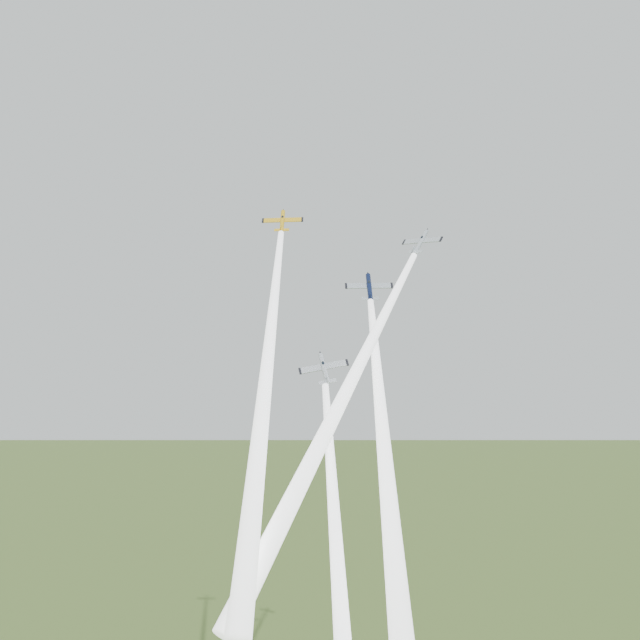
{
  "coord_description": "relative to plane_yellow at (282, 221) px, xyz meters",
  "views": [
    {
      "loc": [
        38.36,
        -116.01,
        84.37
      ],
      "look_at": [
        0.0,
        -6.0,
        92.0
      ],
      "focal_mm": 45.0,
      "sensor_mm": 36.0,
      "label": 1
    }
  ],
  "objects": [
    {
      "name": "smoke_trail_navy",
      "position": [
        22.94,
        -22.16,
        -34.7
      ],
      "size": [
        16.86,
        38.94,
        43.18
      ],
      "primitive_type": null,
      "rotation": [
        -0.75,
        0.0,
        0.36
      ],
      "color": "white"
    },
    {
      "name": "plane_navy",
      "position": [
        15.44,
        -2.11,
        -11.73
      ],
      "size": [
        9.15,
        8.16,
        6.33
      ],
      "primitive_type": null,
      "rotation": [
        0.82,
        -0.01,
        0.36
      ],
      "color": "#0B1434"
    },
    {
      "name": "plane_yellow",
      "position": [
        0.0,
        0.0,
        0.0
      ],
      "size": [
        8.23,
        7.17,
        5.86
      ],
      "primitive_type": null,
      "rotation": [
        0.82,
        -0.02,
        0.29
      ],
      "color": "gold"
    },
    {
      "name": "smoke_trail_silver_right",
      "position": [
        16.73,
        -22.6,
        -29.92
      ],
      "size": [
        15.0,
        43.75,
        47.66
      ],
      "primitive_type": null,
      "rotation": [
        -0.75,
        0.0,
        -0.28
      ],
      "color": "white"
    },
    {
      "name": "smoke_trail_yellow",
      "position": [
        7.32,
        -24.17,
        -27.09
      ],
      "size": [
        16.68,
        46.97,
        51.44
      ],
      "primitive_type": null,
      "rotation": [
        -0.75,
        0.0,
        0.29
      ],
      "color": "white"
    },
    {
      "name": "plane_silver_right",
      "position": [
        23.18,
        -0.02,
        -4.71
      ],
      "size": [
        8.11,
        7.01,
        5.83
      ],
      "primitive_type": null,
      "rotation": [
        0.82,
        0.03,
        -0.28
      ],
      "color": "#B7BFC6"
    },
    {
      "name": "smoke_trail_silver_low",
      "position": [
        22.13,
        -37.51,
        -51.99
      ],
      "size": [
        21.87,
        46.29,
        52.4
      ],
      "primitive_type": null,
      "rotation": [
        -0.75,
        0.0,
        0.4
      ],
      "color": "white"
    },
    {
      "name": "plane_silver_low",
      "position": [
        12.05,
        -13.87,
        -24.42
      ],
      "size": [
        9.46,
        7.67,
        7.18
      ],
      "primitive_type": null,
      "rotation": [
        0.82,
        -0.18,
        0.4
      ],
      "color": "#ABB0B9"
    }
  ]
}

